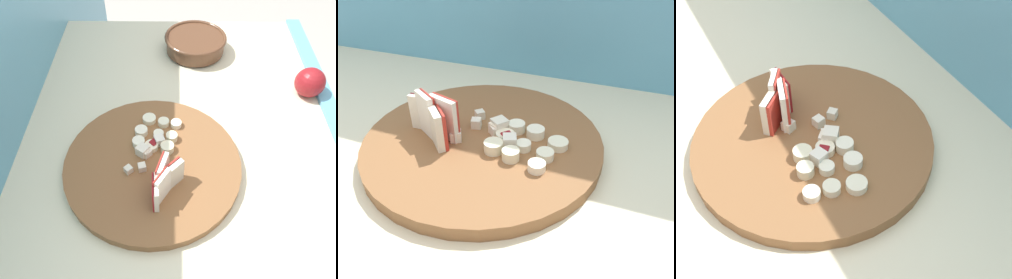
# 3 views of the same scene
# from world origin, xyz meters

# --- Properties ---
(tile_backsplash) EXTENTS (2.40, 0.04, 1.44)m
(tile_backsplash) POSITION_xyz_m (0.00, 0.39, 0.72)
(tile_backsplash) COLOR #5BA3C1
(tile_backsplash) RESTS_ON ground
(cutting_board) EXTENTS (0.36, 0.36, 0.02)m
(cutting_board) POSITION_xyz_m (0.03, 0.07, 0.90)
(cutting_board) COLOR brown
(cutting_board) RESTS_ON tiled_countertop
(apple_wedge_fan) EXTENTS (0.09, 0.06, 0.07)m
(apple_wedge_fan) POSITION_xyz_m (-0.03, 0.05, 0.95)
(apple_wedge_fan) COLOR #B22D23
(apple_wedge_fan) RESTS_ON cutting_board
(apple_dice_pile) EXTENTS (0.10, 0.09, 0.02)m
(apple_dice_pile) POSITION_xyz_m (0.05, 0.08, 0.92)
(apple_dice_pile) COLOR #EFE5CC
(apple_dice_pile) RESTS_ON cutting_board
(banana_slice_rows) EXTENTS (0.11, 0.10, 0.02)m
(banana_slice_rows) POSITION_xyz_m (0.10, 0.07, 0.92)
(banana_slice_rows) COLOR beige
(banana_slice_rows) RESTS_ON cutting_board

